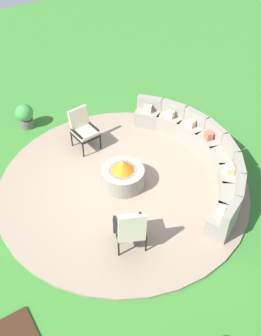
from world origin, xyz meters
The scene contains 7 objects.
ground_plane centered at (0.00, 0.00, 0.00)m, with size 24.00×24.00×0.00m, color #387A2D.
patio_circle centered at (0.00, 0.00, 0.03)m, with size 5.68×5.68×0.06m, color gray.
fire_pit centered at (0.00, 0.00, 0.34)m, with size 0.96×0.96×0.71m.
curved_stone_bench centered at (0.40, 1.93, 0.36)m, with size 4.48×2.03×0.76m.
lounge_chair_front_left centered at (-1.70, -0.10, 0.60)m, with size 0.66×0.60×1.03m.
lounge_chair_front_right centered at (1.52, -0.77, 0.59)m, with size 0.77×0.75×1.02m.
potted_plant_0 centered at (-3.33, -1.02, 0.36)m, with size 0.47×0.47×0.68m.
Camera 1 is at (5.32, -3.18, 6.30)m, focal length 41.21 mm.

